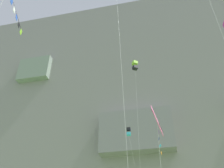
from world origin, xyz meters
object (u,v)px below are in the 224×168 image
kite_box_upper_mid (129,132)px  kite_banner_upper_right (12,20)px  kite_box_far_right (135,66)px  kite_diamond_mid_center (157,123)px

kite_box_upper_mid → kite_banner_upper_right: size_ratio=0.96×
kite_box_upper_mid → kite_banner_upper_right: kite_banner_upper_right is taller
kite_box_far_right → kite_banner_upper_right: bearing=-121.6°
kite_diamond_mid_center → kite_box_far_right: bearing=103.1°
kite_box_upper_mid → kite_diamond_mid_center: 21.22m
kite_box_far_right → kite_diamond_mid_center: 16.48m
kite_banner_upper_right → kite_diamond_mid_center: 14.39m
kite_box_upper_mid → kite_box_far_right: bearing=-74.7°
kite_box_upper_mid → kite_diamond_mid_center: bearing=-75.8°
kite_box_far_right → kite_box_upper_mid: bearing=105.3°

